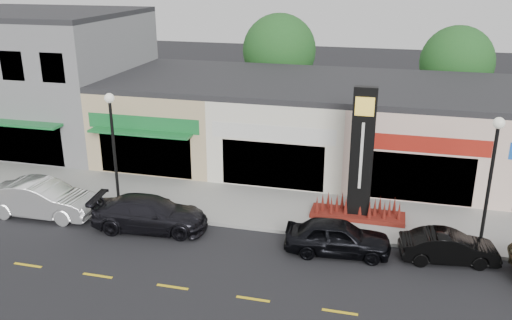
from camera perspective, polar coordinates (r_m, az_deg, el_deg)
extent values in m
plane|color=black|center=(21.85, 1.73, -10.14)|extent=(120.00, 120.00, 0.00)
cube|color=gray|center=(25.61, 3.91, -5.27)|extent=(52.00, 4.30, 0.15)
cube|color=gray|center=(23.62, 2.87, -7.52)|extent=(52.00, 0.20, 0.15)
cube|color=slate|center=(37.89, -21.73, 7.90)|extent=(12.00, 10.00, 8.00)
cube|color=#262628|center=(37.36, -22.56, 14.11)|extent=(12.00, 10.00, 0.30)
cube|color=black|center=(32.52, -24.27, 9.04)|extent=(1.40, 0.10, 1.60)
cube|color=black|center=(31.04, -20.60, 9.08)|extent=(1.40, 0.10, 1.60)
cube|color=tan|center=(33.67, -8.06, 4.69)|extent=(7.00, 10.00, 4.50)
cube|color=#262628|center=(33.13, -8.25, 8.70)|extent=(7.00, 10.00, 0.30)
cube|color=black|center=(29.60, -11.58, 0.65)|extent=(5.25, 0.10, 2.40)
cube|color=#187031|center=(29.10, -11.81, 3.81)|extent=(6.30, 0.12, 0.80)
cube|color=#187031|center=(28.83, -12.14, 2.80)|extent=(5.60, 0.90, 0.12)
cube|color=beige|center=(31.71, 3.76, 3.91)|extent=(7.00, 10.00, 4.50)
cube|color=#262628|center=(31.15, 3.86, 8.16)|extent=(7.00, 10.00, 0.30)
cube|color=black|center=(27.36, 1.75, -0.54)|extent=(5.25, 0.10, 2.40)
cube|color=silver|center=(26.82, 1.79, 2.87)|extent=(6.30, 0.12, 0.80)
cube|color=beige|center=(31.24, 16.48, 2.88)|extent=(7.00, 10.00, 4.50)
cube|color=#262628|center=(30.67, 16.91, 7.17)|extent=(7.00, 10.00, 0.30)
cube|color=black|center=(26.82, 16.50, -1.82)|extent=(5.25, 0.10, 2.40)
cube|color=#A62016|center=(26.26, 16.86, 1.63)|extent=(6.30, 0.12, 0.80)
cylinder|color=#382619|center=(39.95, 2.39, 6.26)|extent=(0.36, 0.36, 3.15)
sphere|color=#174B1B|center=(39.26, 2.47, 11.46)|extent=(5.20, 5.20, 5.20)
cylinder|color=#382619|center=(39.33, 19.80, 4.75)|extent=(0.36, 0.36, 2.97)
sphere|color=#174B1B|center=(38.66, 20.38, 9.63)|extent=(4.80, 4.80, 4.80)
cylinder|color=black|center=(26.45, -14.20, -4.49)|extent=(0.32, 0.32, 0.30)
cylinder|color=black|center=(25.55, -14.67, 0.63)|extent=(0.14, 0.14, 5.00)
sphere|color=silver|center=(24.85, -15.19, 6.30)|extent=(0.44, 0.44, 0.44)
cylinder|color=black|center=(23.83, 22.48, -8.26)|extent=(0.32, 0.32, 0.30)
cylinder|color=black|center=(22.83, 23.30, -2.69)|extent=(0.14, 0.14, 5.00)
sphere|color=silver|center=(22.05, 24.20, 3.57)|extent=(0.44, 0.44, 0.44)
cube|color=#5E1710|center=(25.09, 10.63, -5.70)|extent=(4.20, 1.30, 0.20)
cube|color=black|center=(24.00, 11.06, 0.57)|extent=(1.00, 0.40, 6.00)
cube|color=yellow|center=(23.17, 11.38, 5.54)|extent=(0.80, 0.05, 0.80)
cube|color=silver|center=(23.80, 11.02, 0.40)|extent=(0.12, 0.04, 3.00)
imported|color=white|center=(26.72, -21.60, -3.83)|extent=(1.93, 5.11, 1.67)
imported|color=black|center=(24.11, -11.12, -5.56)|extent=(2.57, 5.24, 1.47)
imported|color=black|center=(22.02, 8.59, -8.01)|extent=(2.03, 4.33, 1.43)
imported|color=black|center=(22.54, 19.63, -8.63)|extent=(1.81, 3.86, 1.22)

